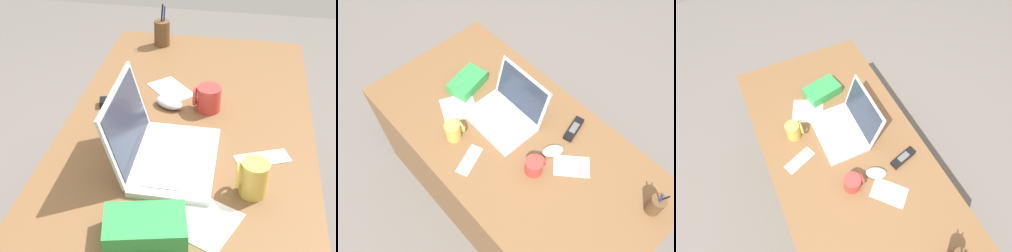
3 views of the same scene
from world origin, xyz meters
TOP-DOWN VIEW (x-y plane):
  - ground_plane at (0.00, 0.00)m, footprint 6.00×6.00m
  - desk at (0.00, 0.00)m, footprint 1.57×0.81m
  - laptop at (-0.12, 0.06)m, footprint 0.34×0.29m
  - computer_mouse at (0.18, 0.08)m, footprint 0.10×0.12m
  - coffee_mug_white at (0.18, -0.05)m, footprint 0.08×0.10m
  - coffee_mug_tall at (-0.21, -0.21)m, footprint 0.08×0.09m
  - cordless_phone at (0.16, 0.25)m, footprint 0.08×0.15m
  - snack_bag at (-0.42, 0.04)m, footprint 0.16×0.22m
  - paper_note_near_laptop at (0.29, 0.09)m, footprint 0.20×0.19m
  - paper_note_left at (-0.06, -0.24)m, footprint 0.12×0.17m
  - paper_note_right at (-0.34, -0.09)m, footprint 0.22×0.22m

SIDE VIEW (x-z plane):
  - ground_plane at x=0.00m, z-range 0.00..0.00m
  - desk at x=0.00m, z-range 0.00..0.73m
  - paper_note_near_laptop at x=0.29m, z-range 0.73..0.73m
  - paper_note_left at x=-0.06m, z-range 0.73..0.73m
  - paper_note_right at x=-0.34m, z-range 0.73..0.73m
  - cordless_phone at x=0.16m, z-range 0.73..0.75m
  - computer_mouse at x=0.18m, z-range 0.73..0.76m
  - snack_bag at x=-0.42m, z-range 0.73..0.79m
  - coffee_mug_white at x=0.18m, z-range 0.73..0.82m
  - laptop at x=-0.12m, z-range 0.66..0.90m
  - coffee_mug_tall at x=-0.21m, z-range 0.73..0.83m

